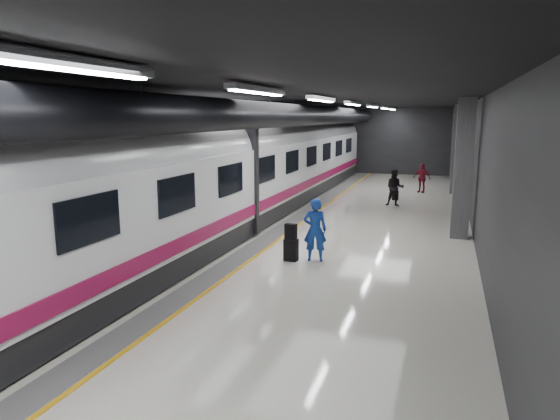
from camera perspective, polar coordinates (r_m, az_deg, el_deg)
The scene contains 9 objects.
ground at distance 15.98m, azimuth 3.30°, elevation -3.53°, with size 40.00×40.00×0.00m, color silver.
platform_hall at distance 16.50m, azimuth 3.34°, elevation 9.34°, with size 10.02×40.02×4.51m.
train at distance 16.73m, azimuth -7.44°, elevation 4.25°, with size 3.05×38.00×4.05m.
traveler_main at distance 13.62m, azimuth 4.02°, elevation -2.26°, with size 0.64×0.42×1.75m, color #173AB3.
suitcase_main at distance 13.73m, azimuth 1.27°, elevation -4.58°, with size 0.37×0.23×0.61m, color black.
shoulder_bag at distance 13.63m, azimuth 1.25°, elevation -2.46°, with size 0.32×0.17×0.42m, color black.
traveler_far_a at distance 22.57m, azimuth 13.00°, elevation 2.49°, with size 0.79×0.62×1.63m, color black.
traveler_far_b at distance 27.05m, azimuth 15.89°, elevation 3.57°, with size 0.90×0.37×1.53m, color maroon.
suitcase_far at distance 24.30m, azimuth 13.04°, elevation 1.64°, with size 0.30×0.19×0.44m, color black.
Camera 1 is at (4.02, -14.96, 3.91)m, focal length 32.00 mm.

